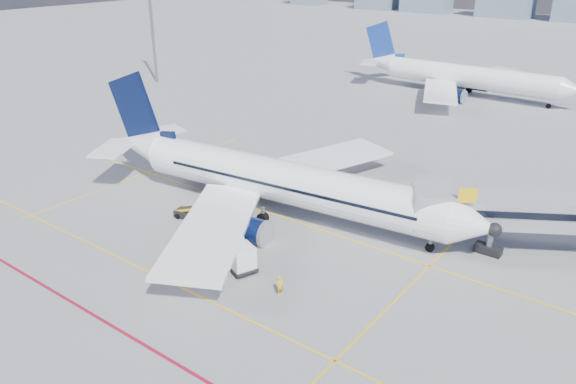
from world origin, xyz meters
name	(u,v)px	position (x,y,z in m)	size (l,w,h in m)	color
ground	(231,253)	(0.00, 0.00, 0.00)	(420.00, 420.00, 0.00)	gray
apron_markings	(192,271)	(-0.58, -3.91, 0.01)	(90.00, 35.12, 0.01)	yellow
floodlight_mast_nw	(150,7)	(-55.00, 40.00, 13.59)	(3.20, 0.61, 25.45)	slate
main_aircraft	(271,179)	(-2.49, 8.56, 3.22)	(41.14, 35.79, 12.03)	white
second_aircraft	(461,76)	(-5.56, 64.67, 3.22)	(38.89, 33.88, 11.33)	white
baggage_tug	(226,255)	(0.86, -1.44, 0.80)	(2.72, 2.18, 1.67)	white
cargo_dolly	(236,252)	(1.71, -1.22, 1.24)	(4.50, 3.22, 2.26)	black
belt_loader	(196,214)	(-6.83, 2.83, 0.60)	(5.74, 2.31, 2.30)	black
ramp_worker	(280,286)	(6.95, -2.32, 0.75)	(0.55, 0.36, 1.51)	gold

